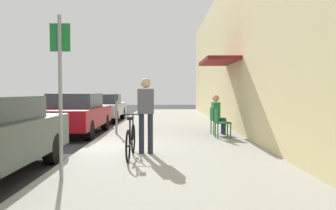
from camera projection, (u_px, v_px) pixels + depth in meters
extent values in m
plane|color=#2D2D30|center=(83.00, 152.00, 8.27)|extent=(60.00, 60.00, 0.00)
cube|color=#9E9B93|center=(171.00, 139.00, 10.29)|extent=(4.50, 32.00, 0.12)
cube|color=beige|center=(249.00, 43.00, 10.19)|extent=(0.30, 32.00, 6.04)
cube|color=maroon|center=(218.00, 61.00, 11.81)|extent=(1.10, 2.80, 0.12)
cylinder|color=black|center=(52.00, 149.00, 6.94)|extent=(0.22, 0.64, 0.64)
cube|color=maroon|center=(75.00, 117.00, 11.63)|extent=(1.80, 4.40, 0.64)
cube|color=#333D47|center=(76.00, 100.00, 11.75)|extent=(1.48, 2.11, 0.49)
cylinder|color=black|center=(105.00, 122.00, 13.01)|extent=(0.22, 0.64, 0.64)
cylinder|color=black|center=(64.00, 122.00, 12.99)|extent=(0.22, 0.64, 0.64)
cylinder|color=black|center=(89.00, 130.00, 10.28)|extent=(0.22, 0.64, 0.64)
cylinder|color=black|center=(38.00, 130.00, 10.27)|extent=(0.22, 0.64, 0.64)
cube|color=#B7B7BC|center=(104.00, 109.00, 17.02)|extent=(1.80, 4.40, 0.59)
cube|color=#333D47|center=(104.00, 99.00, 17.15)|extent=(1.48, 2.11, 0.48)
cylinder|color=black|center=(122.00, 113.00, 18.40)|extent=(0.22, 0.64, 0.64)
cylinder|color=black|center=(94.00, 113.00, 18.39)|extent=(0.22, 0.64, 0.64)
cylinder|color=black|center=(115.00, 117.00, 15.68)|extent=(0.22, 0.64, 0.64)
cylinder|color=black|center=(82.00, 117.00, 15.66)|extent=(0.22, 0.64, 0.64)
cylinder|color=slate|center=(116.00, 117.00, 10.94)|extent=(0.07, 0.07, 1.10)
cube|color=#383D42|center=(116.00, 97.00, 10.91)|extent=(0.12, 0.10, 0.22)
cylinder|color=gray|center=(60.00, 98.00, 5.24)|extent=(0.06, 0.06, 2.60)
cube|color=#19722D|center=(60.00, 37.00, 5.22)|extent=(0.32, 0.02, 0.44)
torus|color=black|center=(133.00, 139.00, 7.50)|extent=(0.04, 0.66, 0.66)
torus|color=black|center=(128.00, 146.00, 6.45)|extent=(0.04, 0.66, 0.66)
cylinder|color=black|center=(131.00, 142.00, 6.98)|extent=(0.04, 1.05, 0.04)
cylinder|color=black|center=(130.00, 131.00, 6.82)|extent=(0.04, 0.04, 0.50)
cube|color=black|center=(130.00, 118.00, 6.81)|extent=(0.10, 0.20, 0.06)
cylinder|color=black|center=(133.00, 127.00, 7.44)|extent=(0.03, 0.03, 0.56)
cylinder|color=black|center=(133.00, 114.00, 7.43)|extent=(0.46, 0.03, 0.03)
cylinder|color=#14592D|center=(228.00, 130.00, 10.15)|extent=(0.04, 0.04, 0.45)
cylinder|color=#14592D|center=(231.00, 131.00, 9.77)|extent=(0.04, 0.04, 0.45)
cylinder|color=#14592D|center=(215.00, 130.00, 10.13)|extent=(0.04, 0.04, 0.45)
cylinder|color=#14592D|center=(218.00, 131.00, 9.75)|extent=(0.04, 0.04, 0.45)
cube|color=#14592D|center=(223.00, 123.00, 9.94)|extent=(0.46, 0.46, 0.03)
cube|color=#14592D|center=(216.00, 116.00, 9.92)|extent=(0.05, 0.44, 0.40)
cylinder|color=#14592D|center=(222.00, 127.00, 11.04)|extent=(0.04, 0.04, 0.45)
cylinder|color=#14592D|center=(225.00, 128.00, 10.67)|extent=(0.04, 0.04, 0.45)
cylinder|color=#14592D|center=(211.00, 127.00, 11.01)|extent=(0.04, 0.04, 0.45)
cylinder|color=#14592D|center=(214.00, 128.00, 10.63)|extent=(0.04, 0.04, 0.45)
cube|color=#14592D|center=(218.00, 120.00, 10.83)|extent=(0.48, 0.48, 0.03)
cube|color=#14592D|center=(212.00, 114.00, 10.80)|extent=(0.07, 0.44, 0.40)
cylinder|color=#232838|center=(223.00, 127.00, 10.95)|extent=(0.11, 0.11, 0.47)
cylinder|color=#232838|center=(219.00, 120.00, 10.93)|extent=(0.37, 0.17, 0.14)
cylinder|color=#232838|center=(224.00, 127.00, 10.75)|extent=(0.11, 0.11, 0.47)
cylinder|color=#232838|center=(220.00, 120.00, 10.73)|extent=(0.37, 0.17, 0.14)
cube|color=#267233|center=(216.00, 111.00, 10.81)|extent=(0.25, 0.38, 0.56)
sphere|color=tan|center=(216.00, 98.00, 10.79)|extent=(0.22, 0.22, 0.22)
cylinder|color=#232838|center=(141.00, 134.00, 7.45)|extent=(0.12, 0.12, 0.90)
cylinder|color=#232838|center=(150.00, 134.00, 7.46)|extent=(0.12, 0.12, 0.90)
cube|color=#595960|center=(146.00, 101.00, 7.43)|extent=(0.36, 0.22, 0.56)
sphere|color=tan|center=(146.00, 83.00, 7.41)|extent=(0.22, 0.22, 0.22)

